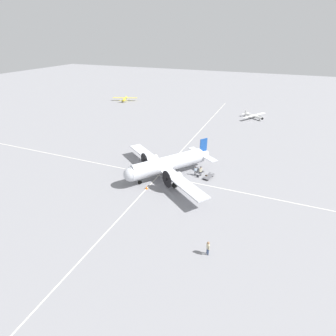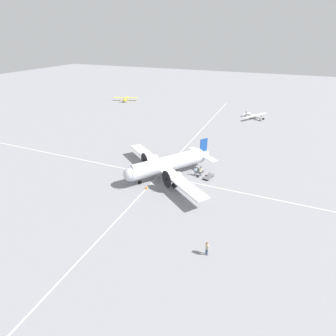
% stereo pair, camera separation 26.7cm
% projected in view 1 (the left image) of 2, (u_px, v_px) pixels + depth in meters
% --- Properties ---
extents(ground_plane, '(300.00, 300.00, 0.00)m').
position_uv_depth(ground_plane, '(168.00, 176.00, 47.31)').
color(ground_plane, gray).
extents(apron_line_eastwest, '(120.00, 0.16, 0.01)m').
position_uv_depth(apron_line_eastwest, '(167.00, 177.00, 46.88)').
color(apron_line_eastwest, silver).
rests_on(apron_line_eastwest, ground_plane).
extents(apron_line_northsouth, '(0.16, 120.00, 0.01)m').
position_uv_depth(apron_line_northsouth, '(160.00, 174.00, 47.86)').
color(apron_line_northsouth, silver).
rests_on(apron_line_northsouth, ground_plane).
extents(airliner_main, '(20.42, 17.73, 5.66)m').
position_uv_depth(airliner_main, '(166.00, 164.00, 45.99)').
color(airliner_main, silver).
rests_on(airliner_main, ground_plane).
extents(crew_foreground, '(0.47, 0.49, 1.88)m').
position_uv_depth(crew_foreground, '(208.00, 247.00, 30.04)').
color(crew_foreground, navy).
rests_on(crew_foreground, ground_plane).
extents(passenger_boarding, '(0.47, 0.38, 1.65)m').
position_uv_depth(passenger_boarding, '(196.00, 170.00, 47.21)').
color(passenger_boarding, '#2D2D33').
rests_on(passenger_boarding, ground_plane).
extents(ramp_agent, '(0.43, 0.52, 1.85)m').
position_uv_depth(ramp_agent, '(201.00, 170.00, 46.81)').
color(ramp_agent, '#2D2D33').
rests_on(ramp_agent, ground_plane).
extents(suitcase_near_door, '(0.38, 0.17, 0.49)m').
position_uv_depth(suitcase_near_door, '(198.00, 176.00, 46.80)').
color(suitcase_near_door, '#232328').
rests_on(suitcase_near_door, ground_plane).
extents(suitcase_upright_spare, '(0.43, 0.13, 0.48)m').
position_uv_depth(suitcase_upright_spare, '(206.00, 176.00, 46.75)').
color(suitcase_upright_spare, '#47331E').
rests_on(suitcase_upright_spare, ground_plane).
extents(baggage_cart, '(1.61, 2.48, 0.56)m').
position_uv_depth(baggage_cart, '(209.00, 177.00, 46.56)').
color(baggage_cart, '#56565B').
rests_on(baggage_cart, ground_plane).
extents(light_aircraft_distant, '(6.86, 8.41, 1.84)m').
position_uv_depth(light_aircraft_distant, '(254.00, 116.00, 78.83)').
color(light_aircraft_distant, white).
rests_on(light_aircraft_distant, ground_plane).
extents(light_aircraft_taxiing, '(9.09, 6.99, 1.83)m').
position_uv_depth(light_aircraft_taxiing, '(125.00, 99.00, 99.83)').
color(light_aircraft_taxiing, yellow).
rests_on(light_aircraft_taxiing, ground_plane).
extents(traffic_cone, '(0.42, 0.42, 0.55)m').
position_uv_depth(traffic_cone, '(146.00, 187.00, 43.31)').
color(traffic_cone, orange).
rests_on(traffic_cone, ground_plane).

